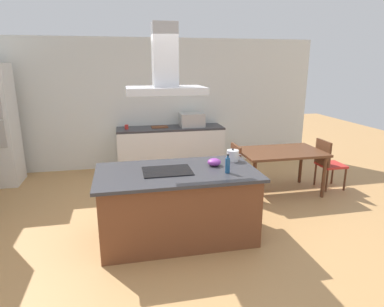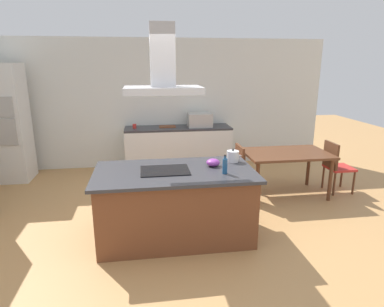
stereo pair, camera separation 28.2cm
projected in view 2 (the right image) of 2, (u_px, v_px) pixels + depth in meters
The scene contains 16 objects.
ground at pixel (167, 193), 5.80m from camera, with size 16.00×16.00×0.00m, color tan.
wall_back at pixel (160, 104), 7.11m from camera, with size 7.20×0.10×2.70m, color silver.
kitchen_island at pixel (175, 204), 4.25m from camera, with size 2.00×1.10×0.90m.
cooktop at pixel (165, 170), 4.11m from camera, with size 0.60×0.44×0.01m, color black.
tea_kettle at pixel (233, 156), 4.48m from camera, with size 0.22×0.17×0.18m.
olive_oil_bottle at pixel (225, 166), 3.99m from camera, with size 0.06×0.06×0.23m.
mixing_bowl at pixel (213, 162), 4.29m from camera, with size 0.18×0.18×0.10m, color purple.
back_counter at pixel (178, 148), 7.04m from camera, with size 2.21×0.62×0.90m.
countertop_microwave at pixel (200, 120), 6.95m from camera, with size 0.50×0.38×0.28m, color #B2AFAA.
coffee_mug_red at pixel (134, 126), 6.78m from camera, with size 0.08×0.08×0.09m, color red.
cutting_board at pixel (167, 127), 6.94m from camera, with size 0.34×0.24×0.02m, color brown.
wall_oven_stack at pixel (7, 124), 6.19m from camera, with size 0.70×0.66×2.20m.
dining_table at pixel (286, 157), 5.57m from camera, with size 1.40×0.90×0.75m.
chair_at_left_end at pixel (233, 168), 5.48m from camera, with size 0.42×0.42×0.89m.
chair_at_right_end at pixel (335, 164), 5.74m from camera, with size 0.42×0.42×0.89m.
range_hood at pixel (163, 71), 3.79m from camera, with size 0.90×0.55×0.78m.
Camera 2 is at (-0.36, -3.92, 2.19)m, focal length 30.97 mm.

